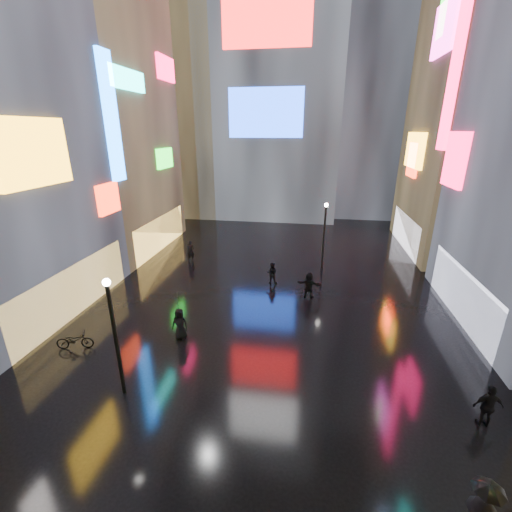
% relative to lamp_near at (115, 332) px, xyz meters
% --- Properties ---
extents(ground, '(140.00, 140.00, 0.00)m').
position_rel_lamp_near_xyz_m(ground, '(4.94, 11.76, -2.94)').
color(ground, black).
rests_on(ground, ground).
extents(building_left_far, '(10.28, 12.00, 22.00)m').
position_rel_lamp_near_xyz_m(building_left_far, '(-11.04, 17.76, 8.04)').
color(building_left_far, black).
rests_on(building_left_far, ground).
extents(building_right_far, '(10.28, 12.00, 28.00)m').
position_rel_lamp_near_xyz_m(building_right_far, '(20.92, 21.76, 11.03)').
color(building_right_far, black).
rests_on(building_right_far, ground).
extents(tower_main, '(16.00, 14.20, 42.00)m').
position_rel_lamp_near_xyz_m(tower_main, '(1.94, 35.74, 18.06)').
color(tower_main, black).
rests_on(tower_main, ground).
extents(tower_flank_right, '(12.00, 12.00, 34.00)m').
position_rel_lamp_near_xyz_m(tower_flank_right, '(13.94, 37.76, 14.06)').
color(tower_flank_right, black).
rests_on(tower_flank_right, ground).
extents(tower_flank_left, '(10.00, 10.00, 26.00)m').
position_rel_lamp_near_xyz_m(tower_flank_left, '(-9.06, 33.76, 10.06)').
color(tower_flank_left, black).
rests_on(tower_flank_left, ground).
extents(lamp_near, '(0.30, 0.30, 5.20)m').
position_rel_lamp_near_xyz_m(lamp_near, '(0.00, 0.00, 0.00)').
color(lamp_near, black).
rests_on(lamp_near, ground).
extents(lamp_far, '(0.30, 0.30, 5.20)m').
position_rel_lamp_near_xyz_m(lamp_far, '(8.37, 15.29, 0.00)').
color(lamp_far, black).
rests_on(lamp_far, ground).
extents(pedestrian_3, '(1.06, 0.50, 1.76)m').
position_rel_lamp_near_xyz_m(pedestrian_3, '(14.00, 0.60, -2.07)').
color(pedestrian_3, black).
rests_on(pedestrian_3, ground).
extents(pedestrian_4, '(0.84, 0.55, 1.71)m').
position_rel_lamp_near_xyz_m(pedestrian_4, '(0.87, 4.19, -2.09)').
color(pedestrian_4, black).
rests_on(pedestrian_4, ground).
extents(pedestrian_5, '(1.66, 0.74, 1.73)m').
position_rel_lamp_near_xyz_m(pedestrian_5, '(7.40, 9.96, -2.08)').
color(pedestrian_5, black).
rests_on(pedestrian_5, ground).
extents(pedestrian_6, '(0.75, 0.67, 1.73)m').
position_rel_lamp_near_xyz_m(pedestrian_6, '(-2.36, 15.01, -2.08)').
color(pedestrian_6, black).
rests_on(pedestrian_6, ground).
extents(pedestrian_7, '(0.78, 0.62, 1.56)m').
position_rel_lamp_near_xyz_m(pedestrian_7, '(4.78, 11.78, -2.17)').
color(pedestrian_7, black).
rests_on(pedestrian_7, ground).
extents(umbrella_1, '(0.83, 0.83, 0.63)m').
position_rel_lamp_near_xyz_m(umbrella_1, '(11.74, -3.95, -0.72)').
color(umbrella_1, black).
rests_on(umbrella_1, pedestrian_2).
extents(umbrella_2, '(1.15, 1.16, 0.92)m').
position_rel_lamp_near_xyz_m(umbrella_2, '(0.87, 4.19, -0.77)').
color(umbrella_2, black).
rests_on(umbrella_2, pedestrian_4).
extents(bicycle, '(1.90, 1.04, 0.94)m').
position_rel_lamp_near_xyz_m(bicycle, '(-3.99, 2.48, -2.47)').
color(bicycle, black).
rests_on(bicycle, ground).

